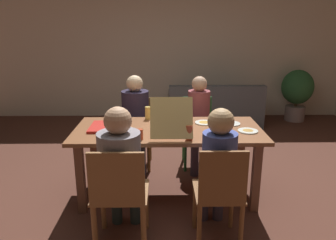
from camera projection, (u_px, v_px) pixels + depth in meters
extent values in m
plane|color=#532E22|center=(168.00, 194.00, 3.69)|extent=(20.00, 20.00, 0.00)
cube|color=#F3DEC5|center=(166.00, 51.00, 6.57)|extent=(7.20, 0.12, 2.63)
cube|color=brown|center=(168.00, 130.00, 3.48)|extent=(1.97, 0.90, 0.04)
cube|color=brown|center=(81.00, 179.00, 3.25)|extent=(0.08, 0.08, 0.74)
cube|color=brown|center=(256.00, 177.00, 3.28)|extent=(0.08, 0.08, 0.74)
cube|color=brown|center=(94.00, 153.00, 3.90)|extent=(0.08, 0.08, 0.74)
cube|color=brown|center=(241.00, 152.00, 3.92)|extent=(0.08, 0.08, 0.74)
cylinder|color=#26612E|center=(213.00, 154.00, 4.22)|extent=(0.04, 0.04, 0.47)
cylinder|color=#26612E|center=(185.00, 154.00, 4.22)|extent=(0.04, 0.04, 0.47)
cylinder|color=#26612E|center=(209.00, 144.00, 4.58)|extent=(0.04, 0.04, 0.47)
cylinder|color=#26612E|center=(184.00, 144.00, 4.57)|extent=(0.04, 0.04, 0.47)
cube|color=#26612E|center=(198.00, 132.00, 4.33)|extent=(0.41, 0.42, 0.02)
cube|color=#26612E|center=(197.00, 112.00, 4.46)|extent=(0.39, 0.03, 0.42)
cylinder|color=#3E3544|center=(206.00, 157.00, 4.10)|extent=(0.10, 0.10, 0.49)
cylinder|color=#3E3544|center=(195.00, 157.00, 4.09)|extent=(0.10, 0.10, 0.49)
cube|color=#3E3544|center=(200.00, 131.00, 4.15)|extent=(0.25, 0.33, 0.11)
cylinder|color=#944549|center=(199.00, 109.00, 4.24)|extent=(0.28, 0.28, 0.49)
sphere|color=tan|center=(199.00, 84.00, 4.15)|extent=(0.20, 0.20, 0.20)
cylinder|color=brown|center=(195.00, 205.00, 3.03)|extent=(0.04, 0.04, 0.47)
cylinder|color=brown|center=(232.00, 205.00, 3.04)|extent=(0.04, 0.04, 0.47)
cylinder|color=brown|center=(199.00, 230.00, 2.66)|extent=(0.04, 0.04, 0.47)
cylinder|color=brown|center=(241.00, 230.00, 2.67)|extent=(0.04, 0.04, 0.47)
cube|color=brown|center=(218.00, 192.00, 2.78)|extent=(0.40, 0.44, 0.02)
cube|color=brown|center=(223.00, 178.00, 2.52)|extent=(0.38, 0.03, 0.44)
cylinder|color=#3C3444|center=(204.00, 197.00, 3.16)|extent=(0.10, 0.10, 0.49)
cylinder|color=#3C3444|center=(218.00, 196.00, 3.17)|extent=(0.10, 0.10, 0.49)
cube|color=#3C3444|center=(215.00, 176.00, 2.93)|extent=(0.26, 0.35, 0.11)
cylinder|color=#4655A3|center=(219.00, 160.00, 2.70)|extent=(0.29, 0.29, 0.46)
sphere|color=tan|center=(221.00, 121.00, 2.61)|extent=(0.21, 0.21, 0.21)
cylinder|color=brown|center=(149.00, 155.00, 4.20)|extent=(0.04, 0.04, 0.47)
cylinder|color=brown|center=(122.00, 155.00, 4.19)|extent=(0.04, 0.04, 0.47)
cylinder|color=brown|center=(150.00, 144.00, 4.58)|extent=(0.04, 0.04, 0.47)
cylinder|color=brown|center=(125.00, 144.00, 4.57)|extent=(0.04, 0.04, 0.47)
cube|color=brown|center=(136.00, 132.00, 4.32)|extent=(0.40, 0.46, 0.02)
cube|color=brown|center=(137.00, 112.00, 4.46)|extent=(0.38, 0.03, 0.40)
cylinder|color=#353749|center=(142.00, 157.00, 4.11)|extent=(0.10, 0.10, 0.49)
cylinder|color=#353749|center=(128.00, 157.00, 4.11)|extent=(0.10, 0.10, 0.49)
cube|color=#353749|center=(135.00, 131.00, 4.16)|extent=(0.31, 0.30, 0.11)
cylinder|color=#2A243B|center=(135.00, 110.00, 4.23)|extent=(0.35, 0.35, 0.49)
sphere|color=beige|center=(135.00, 84.00, 4.14)|extent=(0.21, 0.21, 0.21)
cylinder|color=#946339|center=(103.00, 206.00, 3.02)|extent=(0.05, 0.05, 0.47)
cylinder|color=#946339|center=(146.00, 205.00, 3.03)|extent=(0.05, 0.05, 0.47)
cylinder|color=#946339|center=(95.00, 231.00, 2.65)|extent=(0.05, 0.05, 0.47)
cylinder|color=#946339|center=(144.00, 231.00, 2.66)|extent=(0.05, 0.05, 0.47)
cube|color=#946339|center=(121.00, 192.00, 2.77)|extent=(0.46, 0.45, 0.02)
cube|color=#946339|center=(116.00, 179.00, 2.51)|extent=(0.43, 0.03, 0.43)
cylinder|color=#2B3938|center=(116.00, 200.00, 3.11)|extent=(0.10, 0.10, 0.49)
cylinder|color=#2B3938|center=(135.00, 199.00, 3.11)|extent=(0.10, 0.10, 0.49)
cube|color=#2B3938|center=(123.00, 178.00, 2.90)|extent=(0.32, 0.30, 0.11)
cylinder|color=gray|center=(119.00, 160.00, 2.69)|extent=(0.35, 0.35, 0.47)
sphere|color=tan|center=(118.00, 121.00, 2.60)|extent=(0.22, 0.22, 0.22)
cube|color=tan|center=(171.00, 128.00, 3.45)|extent=(0.40, 0.40, 0.02)
cylinder|color=gold|center=(171.00, 127.00, 3.44)|extent=(0.36, 0.36, 0.01)
cube|color=tan|center=(172.00, 118.00, 3.12)|extent=(0.40, 0.18, 0.37)
cube|color=red|center=(109.00, 127.00, 3.49)|extent=(0.40, 0.40, 0.03)
cylinder|color=white|center=(204.00, 123.00, 3.66)|extent=(0.21, 0.21, 0.01)
cone|color=gold|center=(204.00, 122.00, 3.66)|extent=(0.12, 0.12, 0.02)
cylinder|color=white|center=(231.00, 124.00, 3.63)|extent=(0.20, 0.20, 0.01)
cylinder|color=white|center=(219.00, 134.00, 3.27)|extent=(0.22, 0.22, 0.01)
cylinder|color=white|center=(248.00, 131.00, 3.38)|extent=(0.21, 0.21, 0.01)
cone|color=#BD8A3C|center=(248.00, 130.00, 3.38)|extent=(0.11, 0.11, 0.02)
cylinder|color=#B94627|center=(189.00, 132.00, 3.13)|extent=(0.07, 0.07, 0.14)
cylinder|color=#E7C45F|center=(148.00, 113.00, 3.80)|extent=(0.06, 0.06, 0.15)
cylinder|color=#B74A2F|center=(140.00, 134.00, 3.14)|extent=(0.07, 0.07, 0.10)
cube|color=#53555A|center=(214.00, 113.00, 6.25)|extent=(1.70, 0.81, 0.42)
cube|color=#53555A|center=(217.00, 96.00, 5.82)|extent=(1.70, 0.16, 0.38)
cube|color=#53555A|center=(174.00, 98.00, 6.15)|extent=(0.20, 0.77, 0.18)
cube|color=#53555A|center=(254.00, 98.00, 6.17)|extent=(0.20, 0.77, 0.18)
cylinder|color=gray|center=(295.00, 113.00, 6.50)|extent=(0.38, 0.38, 0.29)
cylinder|color=brown|center=(296.00, 103.00, 6.44)|extent=(0.05, 0.05, 0.14)
ellipsoid|color=#2C6334|center=(298.00, 87.00, 6.36)|extent=(0.60, 0.60, 0.66)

